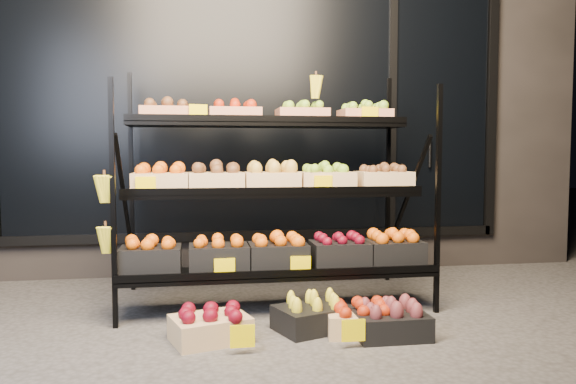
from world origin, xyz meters
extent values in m
plane|color=#514F4C|center=(0.00, 0.00, 0.00)|extent=(24.00, 24.00, 0.00)
cube|color=#2D2826|center=(0.00, 2.60, 1.75)|extent=(6.00, 2.00, 3.50)
cube|color=black|center=(0.00, 1.58, 1.55)|extent=(4.20, 0.04, 2.40)
cube|color=black|center=(0.00, 1.56, 0.34)|extent=(4.30, 0.06, 0.08)
cube|color=black|center=(2.15, 1.56, 1.55)|extent=(0.08, 0.06, 2.50)
cube|color=black|center=(1.20, 1.56, 1.55)|extent=(0.06, 0.06, 2.50)
cylinder|color=black|center=(1.55, 1.53, 1.05)|extent=(0.02, 0.02, 0.25)
cube|color=black|center=(-1.02, 0.18, 0.75)|extent=(0.03, 0.03, 1.50)
cube|color=black|center=(1.02, 0.18, 0.75)|extent=(0.03, 0.03, 1.50)
cube|color=black|center=(-1.02, 1.15, 0.83)|extent=(0.03, 0.03, 1.66)
cube|color=black|center=(1.02, 1.15, 0.83)|extent=(0.03, 0.03, 1.66)
cube|color=black|center=(0.00, 0.35, 0.27)|extent=(2.05, 0.42, 0.03)
cube|color=black|center=(0.00, 0.15, 0.30)|extent=(2.05, 0.02, 0.05)
cube|color=black|center=(0.00, 0.65, 0.77)|extent=(2.05, 0.40, 0.03)
cube|color=black|center=(0.00, 0.46, 0.80)|extent=(2.05, 0.02, 0.05)
cube|color=black|center=(0.00, 0.95, 1.27)|extent=(2.05, 0.40, 0.03)
cube|color=black|center=(0.00, 0.76, 1.30)|extent=(2.05, 0.02, 0.05)
cube|color=tan|center=(-0.74, 0.95, 1.33)|extent=(0.38, 0.28, 0.11)
ellipsoid|color=brown|center=(-0.74, 0.95, 1.42)|extent=(0.32, 0.24, 0.07)
cube|color=tan|center=(-0.24, 0.95, 1.33)|extent=(0.38, 0.28, 0.11)
ellipsoid|color=#B4200C|center=(-0.24, 0.95, 1.42)|extent=(0.32, 0.24, 0.07)
cube|color=tan|center=(0.26, 0.95, 1.33)|extent=(0.38, 0.28, 0.11)
ellipsoid|color=#8CC330|center=(0.26, 0.95, 1.42)|extent=(0.32, 0.24, 0.07)
cube|color=tan|center=(0.76, 0.95, 1.33)|extent=(0.38, 0.28, 0.11)
ellipsoid|color=#8CC330|center=(0.76, 0.95, 1.42)|extent=(0.32, 0.24, 0.07)
cube|color=#DBB57E|center=(-0.77, 0.65, 0.85)|extent=(0.38, 0.28, 0.14)
ellipsoid|color=orange|center=(-0.77, 0.65, 0.95)|extent=(0.32, 0.24, 0.07)
cube|color=#DBB57E|center=(-0.40, 0.65, 0.85)|extent=(0.38, 0.28, 0.14)
ellipsoid|color=brown|center=(-0.40, 0.65, 0.95)|extent=(0.32, 0.24, 0.07)
cube|color=#DBB57E|center=(-0.01, 0.65, 0.85)|extent=(0.38, 0.28, 0.14)
ellipsoid|color=gold|center=(-0.01, 0.65, 0.95)|extent=(0.32, 0.24, 0.07)
cube|color=#DBB57E|center=(0.39, 0.65, 0.85)|extent=(0.38, 0.28, 0.14)
ellipsoid|color=#8CC330|center=(0.39, 0.65, 0.95)|extent=(0.32, 0.24, 0.07)
cube|color=#DBB57E|center=(0.81, 0.65, 0.85)|extent=(0.38, 0.28, 0.14)
ellipsoid|color=brown|center=(0.81, 0.65, 0.95)|extent=(0.32, 0.24, 0.07)
cube|color=black|center=(-0.83, 0.35, 0.37)|extent=(0.38, 0.28, 0.18)
ellipsoid|color=orange|center=(-0.83, 0.35, 0.49)|extent=(0.32, 0.24, 0.07)
cube|color=black|center=(-0.40, 0.35, 0.37)|extent=(0.38, 0.28, 0.18)
ellipsoid|color=orange|center=(-0.40, 0.35, 0.49)|extent=(0.32, 0.24, 0.07)
cube|color=black|center=(-0.01, 0.35, 0.37)|extent=(0.38, 0.28, 0.18)
ellipsoid|color=orange|center=(-0.01, 0.35, 0.49)|extent=(0.32, 0.24, 0.07)
cube|color=black|center=(0.41, 0.35, 0.37)|extent=(0.38, 0.28, 0.18)
ellipsoid|color=maroon|center=(0.41, 0.35, 0.49)|extent=(0.32, 0.24, 0.07)
cube|color=black|center=(0.79, 0.35, 0.37)|extent=(0.38, 0.28, 0.18)
ellipsoid|color=orange|center=(0.79, 0.35, 0.49)|extent=(0.32, 0.24, 0.07)
ellipsoid|color=yellow|center=(-1.07, 0.20, 0.93)|extent=(0.14, 0.08, 0.22)
ellipsoid|color=yellow|center=(-1.07, 0.20, 0.62)|extent=(0.14, 0.08, 0.22)
ellipsoid|color=yellow|center=(0.35, 0.85, 1.63)|extent=(0.14, 0.08, 0.22)
cube|color=#FFDC00|center=(-0.86, 0.50, 0.84)|extent=(0.13, 0.01, 0.12)
cube|color=#FFDC00|center=(0.33, 0.50, 0.84)|extent=(0.13, 0.01, 0.12)
cube|color=#FFDC00|center=(0.75, 0.80, 1.34)|extent=(0.13, 0.01, 0.12)
cube|color=#FFDC00|center=(-0.52, 0.80, 1.34)|extent=(0.13, 0.01, 0.12)
cube|color=#FFDC00|center=(-0.37, 0.20, 0.34)|extent=(0.13, 0.01, 0.12)
cube|color=#FFDC00|center=(0.12, 0.20, 0.34)|extent=(0.13, 0.01, 0.12)
cube|color=#FFDC00|center=(-0.30, -0.40, 0.06)|extent=(0.13, 0.01, 0.12)
cube|color=#FFDC00|center=(0.29, -0.40, 0.06)|extent=(0.13, 0.01, 0.12)
cube|color=#DBB57E|center=(-0.47, -0.16, 0.07)|extent=(0.48, 0.41, 0.14)
ellipsoid|color=maroon|center=(-0.47, -0.16, 0.17)|extent=(0.41, 0.35, 0.07)
cube|color=black|center=(0.14, -0.05, 0.07)|extent=(0.50, 0.44, 0.14)
ellipsoid|color=yellow|center=(0.14, -0.05, 0.17)|extent=(0.42, 0.37, 0.07)
cube|color=#DBB57E|center=(0.40, -0.17, 0.07)|extent=(0.43, 0.34, 0.13)
ellipsoid|color=#B4200C|center=(0.40, -0.17, 0.16)|extent=(0.36, 0.29, 0.07)
cube|color=black|center=(0.56, -0.25, 0.07)|extent=(0.41, 0.30, 0.14)
ellipsoid|color=brown|center=(0.56, -0.25, 0.17)|extent=(0.34, 0.25, 0.07)
camera|label=1|loc=(-0.53, -3.27, 1.06)|focal=35.00mm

